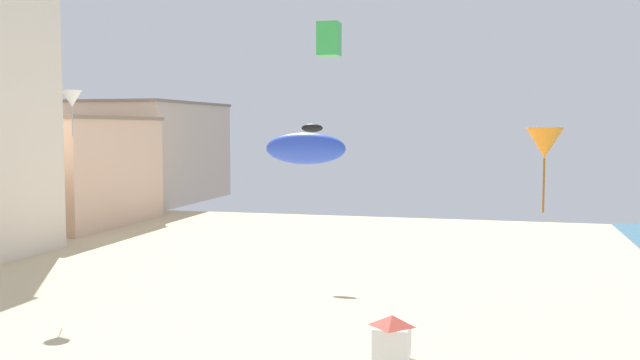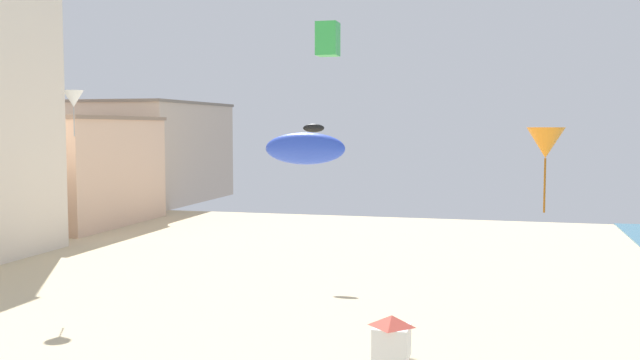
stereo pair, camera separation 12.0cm
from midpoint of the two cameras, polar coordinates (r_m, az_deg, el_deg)
boardwalk_hotel_mid at (r=66.12m, az=-20.86°, el=0.76°), size 15.13×14.67×9.31m
boardwalk_hotel_far at (r=82.39m, az=-13.16°, el=2.22°), size 11.70×19.65×11.16m
lifeguard_stand at (r=22.78m, az=5.92°, el=-12.48°), size 1.10×1.10×2.55m
kite_orange_delta at (r=30.02m, az=17.78°, el=2.85°), size 1.52×1.52×3.46m
kite_white_delta at (r=37.69m, az=-19.11°, el=6.19°), size 1.01×1.01×2.29m
kite_blue_parafoil at (r=20.73m, az=-1.05°, el=2.54°), size 2.41×0.67×0.94m
kite_black_parafoil_2 at (r=41.24m, az=-0.43°, el=4.19°), size 1.28×0.35×0.50m
kite_green_box_3 at (r=17.78m, az=0.82°, el=11.26°), size 0.52×0.52×0.82m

